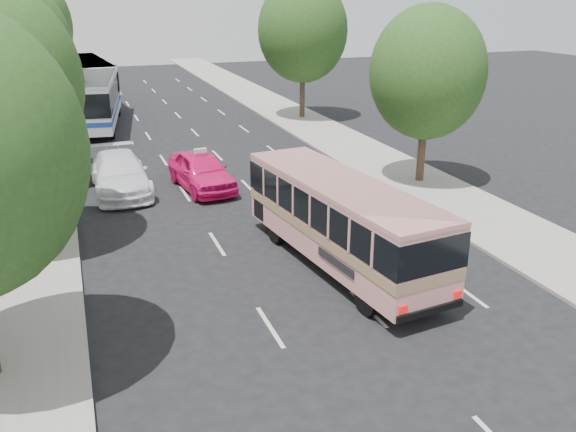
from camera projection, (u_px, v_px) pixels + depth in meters
name	position (u px, v px, depth m)	size (l,w,h in m)	color
ground	(309.00, 284.00, 18.55)	(120.00, 120.00, 0.00)	black
sidewalk_left	(31.00, 151.00, 33.47)	(4.00, 90.00, 0.15)	#9E998E
sidewalk_right	(317.00, 129.00, 38.86)	(4.00, 90.00, 0.12)	#9E998E
tree_left_c	(2.00, 47.00, 25.98)	(6.00, 6.00, 9.35)	#38281E
tree_left_d	(17.00, 44.00, 33.24)	(5.52, 5.52, 8.60)	#38281E
tree_left_e	(23.00, 22.00, 40.05)	(6.30, 6.30, 9.82)	#38281E
tree_left_f	(26.00, 23.00, 47.19)	(5.88, 5.88, 9.16)	#38281E
tree_right_near	(430.00, 68.00, 26.52)	(5.10, 5.10, 7.95)	#38281E
tree_right_far	(304.00, 27.00, 40.41)	(6.00, 6.00, 9.35)	#38281E
pink_bus	(341.00, 214.00, 19.15)	(3.38, 9.17, 2.86)	pink
pink_taxi	(201.00, 171.00, 27.17)	(1.97, 4.90, 1.67)	#F11571
white_pickup	(120.00, 174.00, 26.76)	(2.32, 5.72, 1.66)	white
tour_coach_front	(97.00, 96.00, 39.29)	(3.88, 11.34, 3.33)	silver
tour_coach_rear	(89.00, 77.00, 47.29)	(3.52, 11.49, 3.38)	white
taxi_roof_sign	(200.00, 151.00, 26.85)	(0.55, 0.18, 0.18)	silver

